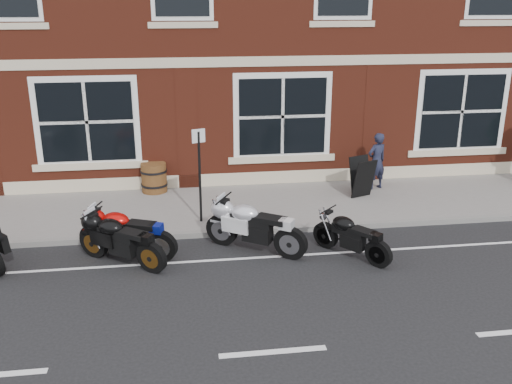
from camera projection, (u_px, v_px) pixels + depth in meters
ground at (248, 263)px, 11.19m from camera, size 80.00×80.00×0.00m
sidewalk at (232, 207)px, 13.98m from camera, size 30.00×3.00×0.12m
kerb at (240, 232)px, 12.50m from camera, size 30.00×0.16×0.12m
moto_sport_red at (126, 231)px, 11.33m from camera, size 1.98×0.95×0.94m
moto_sport_black at (120, 238)px, 10.99m from camera, size 1.75×1.33×0.93m
moto_sport_silver at (254, 224)px, 11.55m from camera, size 1.94×1.38×1.01m
moto_naked_black at (351, 234)px, 11.33m from camera, size 1.22×1.54×0.83m
pedestrian_left at (377, 161)px, 14.93m from camera, size 0.64×0.52×1.50m
a_board_sign at (362, 177)px, 14.46m from camera, size 0.70×0.59×0.99m
barrel_planter at (154, 177)px, 14.81m from camera, size 0.69×0.69×0.76m
parking_sign at (200, 169)px, 12.56m from camera, size 0.29×0.12×2.13m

